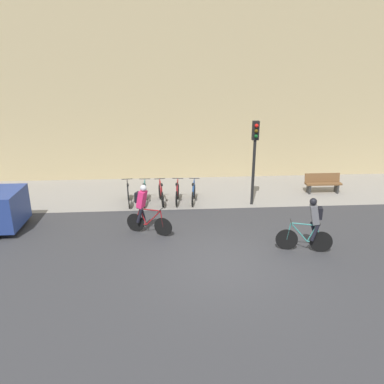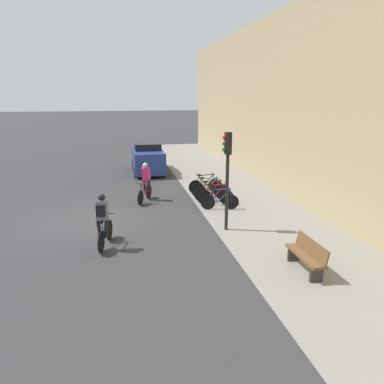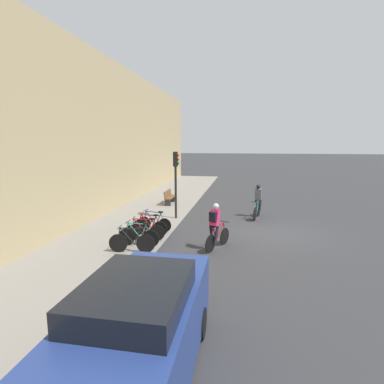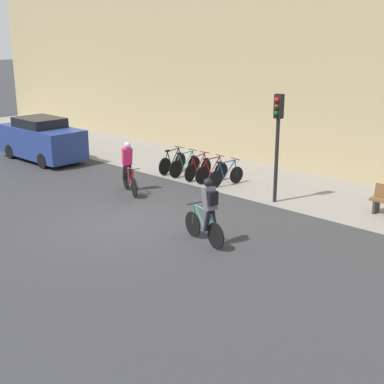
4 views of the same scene
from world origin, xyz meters
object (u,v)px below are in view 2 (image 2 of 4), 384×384
(parked_bike_1, at_px, (208,188))
(bench, at_px, (307,255))
(parked_bike_0, at_px, (205,185))
(parked_bike_4, at_px, (220,200))
(cyclist_pink, at_px, (146,181))
(parked_bike_2, at_px, (212,192))
(parked_car, at_px, (148,158))
(traffic_light_pole, at_px, (227,163))
(cyclist_grey, at_px, (103,220))
(parked_bike_3, at_px, (216,196))

(parked_bike_1, height_order, bench, parked_bike_1)
(parked_bike_0, height_order, parked_bike_4, parked_bike_0)
(cyclist_pink, distance_m, parked_bike_2, 3.07)
(parked_bike_0, distance_m, parked_car, 6.16)
(traffic_light_pole, bearing_deg, parked_car, -170.05)
(parked_bike_2, xyz_separation_m, parked_car, (-7.06, -2.35, 0.50))
(parked_bike_1, distance_m, parked_car, 6.81)
(cyclist_pink, distance_m, parked_bike_4, 3.59)
(cyclist_grey, xyz_separation_m, parked_bike_4, (-3.32, 4.70, -0.56))
(parked_bike_3, bearing_deg, bench, 7.09)
(parked_bike_4, distance_m, parked_car, 8.78)
(cyclist_grey, bearing_deg, bench, 64.03)
(cyclist_pink, relative_size, parked_bike_2, 1.06)
(parked_bike_1, relative_size, bench, 1.02)
(parked_bike_1, bearing_deg, traffic_light_pole, -5.55)
(parked_bike_0, xyz_separation_m, traffic_light_pole, (5.22, -0.44, 2.03))
(cyclist_pink, xyz_separation_m, parked_bike_2, (0.55, 2.97, -0.55))
(cyclist_grey, bearing_deg, traffic_light_pole, 101.62)
(cyclist_grey, height_order, parked_bike_4, cyclist_grey)
(cyclist_pink, relative_size, parked_bike_4, 1.09)
(parked_bike_3, bearing_deg, parked_car, -163.13)
(parked_bike_2, bearing_deg, parked_bike_1, 179.95)
(cyclist_grey, xyz_separation_m, parked_bike_0, (-6.09, 4.70, -0.54))
(parked_bike_1, xyz_separation_m, parked_car, (-6.37, -2.35, 0.50))
(parked_bike_0, bearing_deg, bench, 5.43)
(parked_bike_0, xyz_separation_m, bench, (8.79, 0.84, 0.06))
(cyclist_grey, relative_size, traffic_light_pole, 0.51)
(bench, bearing_deg, parked_car, -167.58)
(cyclist_grey, relative_size, parked_bike_1, 1.07)
(parked_bike_4, relative_size, bench, 0.99)
(parked_bike_0, xyz_separation_m, parked_bike_3, (2.08, 0.00, -0.01))
(cyclist_grey, relative_size, parked_bike_0, 1.06)
(cyclist_pink, distance_m, parked_bike_0, 3.13)
(parked_bike_3, distance_m, parked_bike_4, 0.69)
(parked_bike_0, height_order, parked_bike_2, parked_bike_0)
(parked_bike_0, bearing_deg, parked_bike_4, -0.02)
(parked_bike_0, relative_size, parked_bike_2, 1.01)
(parked_bike_0, distance_m, parked_bike_3, 2.08)
(parked_bike_3, bearing_deg, traffic_light_pole, -7.99)
(parked_bike_2, distance_m, parked_car, 7.46)
(parked_bike_0, distance_m, parked_bike_1, 0.69)
(cyclist_pink, relative_size, parked_bike_3, 1.10)
(cyclist_pink, relative_size, cyclist_grey, 0.99)
(bench, bearing_deg, parked_bike_4, -172.09)
(parked_bike_0, bearing_deg, parked_bike_3, 0.01)
(cyclist_pink, bearing_deg, bench, 25.55)
(parked_bike_0, xyz_separation_m, parked_bike_2, (1.39, -0.00, -0.01))
(parked_bike_2, bearing_deg, bench, 6.44)
(parked_bike_2, distance_m, bench, 7.45)
(parked_bike_1, relative_size, parked_bike_3, 1.04)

